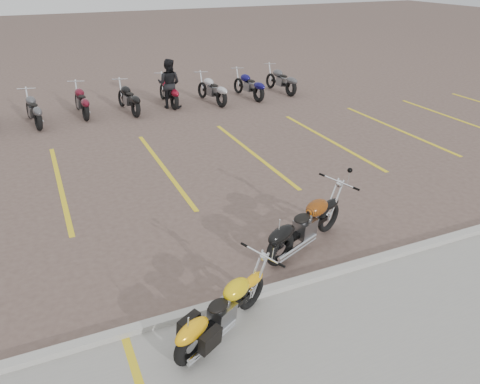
% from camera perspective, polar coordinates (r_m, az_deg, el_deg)
% --- Properties ---
extents(ground, '(100.00, 100.00, 0.00)m').
position_cam_1_polar(ground, '(9.60, -2.80, -5.68)').
color(ground, brown).
rests_on(ground, ground).
extents(curb, '(60.00, 0.18, 0.12)m').
position_cam_1_polar(curb, '(8.06, 2.54, -12.20)').
color(curb, '#ADAAA3').
rests_on(curb, ground).
extents(parking_stripes, '(38.00, 5.50, 0.01)m').
position_cam_1_polar(parking_stripes, '(13.00, -9.29, 2.95)').
color(parking_stripes, yellow).
rests_on(parking_stripes, ground).
extents(yellow_cruiser, '(1.85, 1.10, 0.84)m').
position_cam_1_polar(yellow_cruiser, '(7.14, -2.59, -14.48)').
color(yellow_cruiser, black).
rests_on(yellow_cruiser, ground).
extents(flame_cruiser, '(2.16, 1.02, 0.94)m').
position_cam_1_polar(flame_cruiser, '(9.12, 7.70, -4.32)').
color(flame_cruiser, black).
rests_on(flame_cruiser, ground).
extents(person_b, '(1.14, 1.08, 1.85)m').
position_cam_1_polar(person_b, '(18.38, -8.65, 12.93)').
color(person_b, black).
rests_on(person_b, ground).
extents(bg_bike_row, '(17.37, 2.06, 1.10)m').
position_cam_1_polar(bg_bike_row, '(18.07, -18.86, 10.38)').
color(bg_bike_row, black).
rests_on(bg_bike_row, ground).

